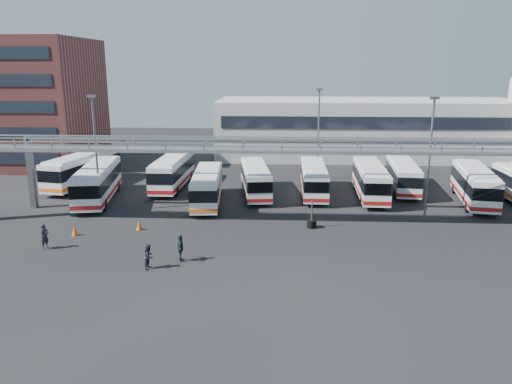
# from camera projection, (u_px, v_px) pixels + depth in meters

# --- Properties ---
(ground) EXTENTS (140.00, 140.00, 0.00)m
(ground) POSITION_uv_depth(u_px,v_px,m) (280.00, 247.00, 35.64)
(ground) COLOR black
(ground) RESTS_ON ground
(gantry) EXTENTS (51.40, 5.15, 7.10)m
(gantry) POSITION_uv_depth(u_px,v_px,m) (282.00, 156.00, 39.98)
(gantry) COLOR gray
(gantry) RESTS_ON ground
(apartment_building) EXTENTS (18.00, 15.00, 16.00)m
(apartment_building) POSITION_uv_depth(u_px,v_px,m) (20.00, 102.00, 64.53)
(apartment_building) COLOR brown
(apartment_building) RESTS_ON ground
(warehouse) EXTENTS (42.00, 14.00, 8.00)m
(warehouse) POSITION_uv_depth(u_px,v_px,m) (367.00, 128.00, 70.82)
(warehouse) COLOR #9E9E99
(warehouse) RESTS_ON ground
(light_pole_left) EXTENTS (0.70, 0.35, 10.21)m
(light_pole_left) POSITION_uv_depth(u_px,v_px,m) (96.00, 148.00, 42.83)
(light_pole_left) COLOR #4C4F54
(light_pole_left) RESTS_ON ground
(light_pole_mid) EXTENTS (0.70, 0.35, 10.21)m
(light_pole_mid) POSITION_uv_depth(u_px,v_px,m) (430.00, 153.00, 40.38)
(light_pole_mid) COLOR #4C4F54
(light_pole_mid) RESTS_ON ground
(light_pole_back) EXTENTS (0.70, 0.35, 10.21)m
(light_pole_back) POSITION_uv_depth(u_px,v_px,m) (318.00, 129.00, 55.33)
(light_pole_back) COLOR #4C4F54
(light_pole_back) RESTS_ON ground
(bus_0) EXTENTS (4.70, 11.73, 3.47)m
(bus_0) POSITION_uv_depth(u_px,v_px,m) (83.00, 169.00, 53.24)
(bus_0) COLOR silver
(bus_0) RESTS_ON ground
(bus_1) EXTENTS (4.44, 11.68, 3.46)m
(bus_1) POSITION_uv_depth(u_px,v_px,m) (98.00, 181.00, 47.40)
(bus_1) COLOR silver
(bus_1) RESTS_ON ground
(bus_2) EXTENTS (2.73, 11.05, 3.35)m
(bus_2) POSITION_uv_depth(u_px,v_px,m) (173.00, 171.00, 52.57)
(bus_2) COLOR silver
(bus_2) RESTS_ON ground
(bus_3) EXTENTS (3.20, 10.48, 3.13)m
(bus_3) POSITION_uv_depth(u_px,v_px,m) (207.00, 186.00, 46.36)
(bus_3) COLOR silver
(bus_3) RESTS_ON ground
(bus_4) EXTENTS (3.76, 10.38, 3.08)m
(bus_4) POSITION_uv_depth(u_px,v_px,m) (255.00, 178.00, 49.57)
(bus_4) COLOR silver
(bus_4) RESTS_ON ground
(bus_5) EXTENTS (2.43, 10.23, 3.10)m
(bus_5) POSITION_uv_depth(u_px,v_px,m) (314.00, 178.00, 49.64)
(bus_5) COLOR silver
(bus_5) RESTS_ON ground
(bus_6) EXTENTS (2.92, 10.82, 3.26)m
(bus_6) POSITION_uv_depth(u_px,v_px,m) (370.00, 179.00, 48.73)
(bus_6) COLOR silver
(bus_6) RESTS_ON ground
(bus_7) EXTENTS (3.24, 10.38, 3.10)m
(bus_7) POSITION_uv_depth(u_px,v_px,m) (402.00, 175.00, 51.28)
(bus_7) COLOR silver
(bus_7) RESTS_ON ground
(bus_8) EXTENTS (4.22, 11.18, 3.32)m
(bus_8) POSITION_uv_depth(u_px,v_px,m) (474.00, 184.00, 46.74)
(bus_8) COLOR silver
(bus_8) RESTS_ON ground
(pedestrian_a) EXTENTS (0.64, 0.78, 1.85)m
(pedestrian_a) POSITION_uv_depth(u_px,v_px,m) (45.00, 236.00, 35.03)
(pedestrian_a) COLOR #212029
(pedestrian_a) RESTS_ON ground
(pedestrian_b) EXTENTS (0.74, 0.88, 1.62)m
(pedestrian_b) POSITION_uv_depth(u_px,v_px,m) (149.00, 256.00, 31.64)
(pedestrian_b) COLOR black
(pedestrian_b) RESTS_ON ground
(pedestrian_d) EXTENTS (0.66, 1.14, 1.82)m
(pedestrian_d) POSITION_uv_depth(u_px,v_px,m) (181.00, 248.00, 32.78)
(pedestrian_d) COLOR #17252B
(pedestrian_d) RESTS_ON ground
(cone_left) EXTENTS (0.59, 0.59, 0.75)m
(cone_left) POSITION_uv_depth(u_px,v_px,m) (75.00, 231.00, 37.93)
(cone_left) COLOR #E2510C
(cone_left) RESTS_ON ground
(cone_right) EXTENTS (0.52, 0.52, 0.74)m
(cone_right) POSITION_uv_depth(u_px,v_px,m) (139.00, 225.00, 39.24)
(cone_right) COLOR #E2510C
(cone_right) RESTS_ON ground
(tire_stack) EXTENTS (0.79, 0.79, 2.25)m
(tire_stack) POSITION_uv_depth(u_px,v_px,m) (312.00, 223.00, 39.78)
(tire_stack) COLOR black
(tire_stack) RESTS_ON ground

